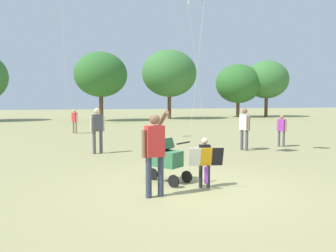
{
  "coord_description": "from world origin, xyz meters",
  "views": [
    {
      "loc": [
        -2.37,
        -6.59,
        1.92
      ],
      "look_at": [
        -0.3,
        0.88,
        1.3
      ],
      "focal_mm": 35.67,
      "sensor_mm": 36.0,
      "label": 1
    }
  ],
  "objects_px": {
    "child_with_butterfly_kite": "(205,158)",
    "stroller": "(166,156)",
    "person_adult_flyer": "(155,147)",
    "person_back_turned": "(282,128)",
    "person_sitting_far": "(97,127)",
    "person_red_shirt": "(244,126)",
    "person_couple_left": "(75,119)"
  },
  "relations": [
    {
      "from": "child_with_butterfly_kite",
      "to": "person_adult_flyer",
      "type": "height_order",
      "value": "person_adult_flyer"
    },
    {
      "from": "person_sitting_far",
      "to": "person_red_shirt",
      "type": "bearing_deg",
      "value": -7.24
    },
    {
      "from": "stroller",
      "to": "person_sitting_far",
      "type": "height_order",
      "value": "person_sitting_far"
    },
    {
      "from": "stroller",
      "to": "person_sitting_far",
      "type": "xyz_separation_m",
      "value": [
        -1.26,
        4.64,
        0.35
      ]
    },
    {
      "from": "person_red_shirt",
      "to": "person_couple_left",
      "type": "bearing_deg",
      "value": 127.07
    },
    {
      "from": "stroller",
      "to": "person_sitting_far",
      "type": "relative_size",
      "value": 0.64
    },
    {
      "from": "stroller",
      "to": "person_red_shirt",
      "type": "distance_m",
      "value": 5.73
    },
    {
      "from": "person_adult_flyer",
      "to": "person_back_turned",
      "type": "relative_size",
      "value": 1.32
    },
    {
      "from": "person_adult_flyer",
      "to": "person_sitting_far",
      "type": "height_order",
      "value": "person_adult_flyer"
    },
    {
      "from": "child_with_butterfly_kite",
      "to": "person_back_turned",
      "type": "distance_m",
      "value": 7.42
    },
    {
      "from": "person_adult_flyer",
      "to": "person_sitting_far",
      "type": "bearing_deg",
      "value": 97.45
    },
    {
      "from": "person_red_shirt",
      "to": "person_back_turned",
      "type": "bearing_deg",
      "value": 13.64
    },
    {
      "from": "stroller",
      "to": "person_adult_flyer",
      "type": "bearing_deg",
      "value": -116.26
    },
    {
      "from": "child_with_butterfly_kite",
      "to": "person_back_turned",
      "type": "height_order",
      "value": "person_back_turned"
    },
    {
      "from": "child_with_butterfly_kite",
      "to": "person_couple_left",
      "type": "bearing_deg",
      "value": 102.04
    },
    {
      "from": "person_red_shirt",
      "to": "person_couple_left",
      "type": "distance_m",
      "value": 10.27
    },
    {
      "from": "stroller",
      "to": "person_sitting_far",
      "type": "distance_m",
      "value": 4.82
    },
    {
      "from": "person_adult_flyer",
      "to": "stroller",
      "type": "height_order",
      "value": "person_adult_flyer"
    },
    {
      "from": "child_with_butterfly_kite",
      "to": "person_red_shirt",
      "type": "distance_m",
      "value": 5.79
    },
    {
      "from": "child_with_butterfly_kite",
      "to": "stroller",
      "type": "xyz_separation_m",
      "value": [
        -0.68,
        0.69,
        -0.04
      ]
    },
    {
      "from": "person_red_shirt",
      "to": "person_sitting_far",
      "type": "distance_m",
      "value": 5.44
    },
    {
      "from": "stroller",
      "to": "person_couple_left",
      "type": "relative_size",
      "value": 0.76
    },
    {
      "from": "person_couple_left",
      "to": "person_back_turned",
      "type": "xyz_separation_m",
      "value": [
        8.11,
        -7.73,
        -0.04
      ]
    },
    {
      "from": "person_couple_left",
      "to": "person_sitting_far",
      "type": "bearing_deg",
      "value": -83.95
    },
    {
      "from": "person_adult_flyer",
      "to": "stroller",
      "type": "xyz_separation_m",
      "value": [
        0.52,
        1.05,
        -0.38
      ]
    },
    {
      "from": "stroller",
      "to": "person_back_turned",
      "type": "bearing_deg",
      "value": 36.12
    },
    {
      "from": "person_sitting_far",
      "to": "person_back_turned",
      "type": "relative_size",
      "value": 1.25
    },
    {
      "from": "person_red_shirt",
      "to": "person_sitting_far",
      "type": "relative_size",
      "value": 0.97
    },
    {
      "from": "child_with_butterfly_kite",
      "to": "stroller",
      "type": "height_order",
      "value": "child_with_butterfly_kite"
    },
    {
      "from": "child_with_butterfly_kite",
      "to": "stroller",
      "type": "distance_m",
      "value": 0.97
    },
    {
      "from": "person_adult_flyer",
      "to": "person_sitting_far",
      "type": "xyz_separation_m",
      "value": [
        -0.74,
        5.69,
        -0.03
      ]
    },
    {
      "from": "person_couple_left",
      "to": "child_with_butterfly_kite",
      "type": "bearing_deg",
      "value": -77.96
    }
  ]
}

